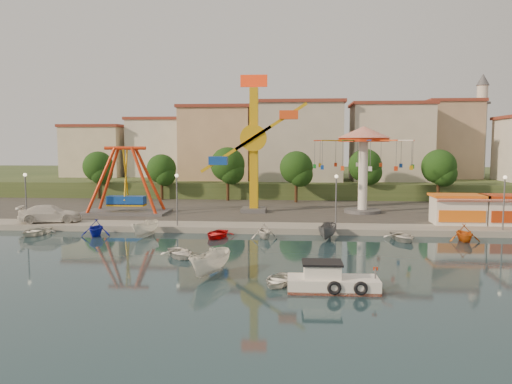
# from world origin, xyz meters

# --- Properties ---
(ground) EXTENTS (200.00, 200.00, 0.00)m
(ground) POSITION_xyz_m (0.00, 0.00, 0.00)
(ground) COLOR #142A37
(ground) RESTS_ON ground
(quay_deck) EXTENTS (200.00, 100.00, 0.60)m
(quay_deck) POSITION_xyz_m (0.00, 62.00, 0.30)
(quay_deck) COLOR #9E998E
(quay_deck) RESTS_ON ground
(asphalt_pad) EXTENTS (90.00, 28.00, 0.01)m
(asphalt_pad) POSITION_xyz_m (0.00, 30.00, 0.60)
(asphalt_pad) COLOR #4C4944
(asphalt_pad) RESTS_ON quay_deck
(hill_terrace) EXTENTS (200.00, 60.00, 3.00)m
(hill_terrace) POSITION_xyz_m (0.00, 67.00, 1.50)
(hill_terrace) COLOR #384C26
(hill_terrace) RESTS_ON ground
(pirate_ship_ride) EXTENTS (10.00, 5.00, 8.00)m
(pirate_ship_ride) POSITION_xyz_m (-16.18, 21.25, 4.39)
(pirate_ship_ride) COLOR #59595E
(pirate_ship_ride) RESTS_ON quay_deck
(kamikaze_tower) EXTENTS (8.61, 3.10, 16.50)m
(kamikaze_tower) POSITION_xyz_m (-0.66, 23.64, 8.37)
(kamikaze_tower) COLOR #59595E
(kamikaze_tower) RESTS_ON quay_deck
(wave_swinger) EXTENTS (11.60, 11.60, 10.40)m
(wave_swinger) POSITION_xyz_m (12.03, 24.31, 8.20)
(wave_swinger) COLOR #59595E
(wave_swinger) RESTS_ON quay_deck
(booth_left) EXTENTS (5.40, 3.78, 3.08)m
(booth_left) POSITION_xyz_m (20.78, 16.49, 2.16)
(booth_left) COLOR white
(booth_left) RESTS_ON quay_deck
(booth_mid) EXTENTS (5.40, 3.78, 3.08)m
(booth_mid) POSITION_xyz_m (25.93, 16.49, 2.16)
(booth_mid) COLOR white
(booth_mid) RESTS_ON quay_deck
(lamp_post_0) EXTENTS (0.14, 0.14, 5.00)m
(lamp_post_0) POSITION_xyz_m (-24.00, 13.00, 3.10)
(lamp_post_0) COLOR #59595E
(lamp_post_0) RESTS_ON quay_deck
(lamp_post_1) EXTENTS (0.14, 0.14, 5.00)m
(lamp_post_1) POSITION_xyz_m (-8.00, 13.00, 3.10)
(lamp_post_1) COLOR #59595E
(lamp_post_1) RESTS_ON quay_deck
(lamp_post_2) EXTENTS (0.14, 0.14, 5.00)m
(lamp_post_2) POSITION_xyz_m (8.00, 13.00, 3.10)
(lamp_post_2) COLOR #59595E
(lamp_post_2) RESTS_ON quay_deck
(lamp_post_3) EXTENTS (0.14, 0.14, 5.00)m
(lamp_post_3) POSITION_xyz_m (24.00, 13.00, 3.10)
(lamp_post_3) COLOR #59595E
(lamp_post_3) RESTS_ON quay_deck
(tree_0) EXTENTS (4.60, 4.60, 7.19)m
(tree_0) POSITION_xyz_m (-26.00, 36.98, 5.47)
(tree_0) COLOR #382314
(tree_0) RESTS_ON quay_deck
(tree_1) EXTENTS (4.35, 4.35, 6.80)m
(tree_1) POSITION_xyz_m (-16.00, 36.24, 5.20)
(tree_1) COLOR #382314
(tree_1) RESTS_ON quay_deck
(tree_2) EXTENTS (5.02, 5.02, 7.85)m
(tree_2) POSITION_xyz_m (-6.00, 35.81, 5.92)
(tree_2) COLOR #382314
(tree_2) RESTS_ON quay_deck
(tree_3) EXTENTS (4.68, 4.68, 7.32)m
(tree_3) POSITION_xyz_m (4.00, 34.36, 5.55)
(tree_3) COLOR #382314
(tree_3) RESTS_ON quay_deck
(tree_4) EXTENTS (4.86, 4.86, 7.60)m
(tree_4) POSITION_xyz_m (14.00, 37.35, 5.75)
(tree_4) COLOR #382314
(tree_4) RESTS_ON quay_deck
(tree_5) EXTENTS (4.83, 4.83, 7.54)m
(tree_5) POSITION_xyz_m (24.00, 35.54, 5.71)
(tree_5) COLOR #382314
(tree_5) RESTS_ON quay_deck
(building_0) EXTENTS (9.26, 9.53, 11.87)m
(building_0) POSITION_xyz_m (-33.37, 46.06, 8.93)
(building_0) COLOR beige
(building_0) RESTS_ON hill_terrace
(building_1) EXTENTS (12.33, 9.01, 8.63)m
(building_1) POSITION_xyz_m (-21.33, 51.38, 7.32)
(building_1) COLOR silver
(building_1) RESTS_ON hill_terrace
(building_2) EXTENTS (11.95, 9.28, 11.23)m
(building_2) POSITION_xyz_m (-8.19, 51.96, 8.62)
(building_2) COLOR tan
(building_2) RESTS_ON hill_terrace
(building_3) EXTENTS (12.59, 10.50, 9.20)m
(building_3) POSITION_xyz_m (5.60, 48.80, 7.60)
(building_3) COLOR beige
(building_3) RESTS_ON hill_terrace
(building_4) EXTENTS (10.75, 9.23, 9.24)m
(building_4) POSITION_xyz_m (19.07, 52.20, 7.62)
(building_4) COLOR beige
(building_4) RESTS_ON hill_terrace
(building_5) EXTENTS (12.77, 10.96, 11.21)m
(building_5) POSITION_xyz_m (32.37, 50.33, 8.61)
(building_5) COLOR tan
(building_5) RESTS_ON hill_terrace
(minaret) EXTENTS (2.80, 2.80, 18.00)m
(minaret) POSITION_xyz_m (36.00, 54.00, 12.55)
(minaret) COLOR silver
(minaret) RESTS_ON hill_terrace
(cabin_motorboat) EXTENTS (5.52, 2.31, 1.93)m
(cabin_motorboat) POSITION_xyz_m (6.23, -6.64, 0.51)
(cabin_motorboat) COLOR white
(cabin_motorboat) RESTS_ON ground
(rowboat_a) EXTENTS (4.02, 4.32, 0.73)m
(rowboat_a) POSITION_xyz_m (-4.95, 1.43, 0.36)
(rowboat_a) COLOR white
(rowboat_a) RESTS_ON ground
(rowboat_b) EXTENTS (3.12, 3.70, 0.65)m
(rowboat_b) POSITION_xyz_m (3.01, -5.69, 0.33)
(rowboat_b) COLOR white
(rowboat_b) RESTS_ON ground
(skiff) EXTENTS (3.10, 4.85, 1.75)m
(skiff) POSITION_xyz_m (-1.61, -3.88, 0.88)
(skiff) COLOR white
(skiff) RESTS_ON ground
(van) EXTENTS (6.72, 4.07, 1.82)m
(van) POSITION_xyz_m (-21.97, 14.00, 1.51)
(van) COLOR white
(van) RESTS_ON quay_deck
(moored_boat_0) EXTENTS (3.28, 4.17, 0.78)m
(moored_boat_0) POSITION_xyz_m (-21.37, 9.80, 0.39)
(moored_boat_0) COLOR silver
(moored_boat_0) RESTS_ON ground
(moored_boat_1) EXTENTS (3.27, 3.61, 1.65)m
(moored_boat_1) POSITION_xyz_m (-15.24, 9.80, 0.82)
(moored_boat_1) COLOR #1520BC
(moored_boat_1) RESTS_ON ground
(moored_boat_2) EXTENTS (2.54, 4.29, 1.56)m
(moored_boat_2) POSITION_xyz_m (-10.36, 9.80, 0.78)
(moored_boat_2) COLOR white
(moored_boat_2) RESTS_ON ground
(moored_boat_3) EXTENTS (3.32, 4.15, 0.77)m
(moored_boat_3) POSITION_xyz_m (-3.43, 9.80, 0.38)
(moored_boat_3) COLOR red
(moored_boat_3) RESTS_ON ground
(moored_boat_4) EXTENTS (3.17, 3.43, 1.50)m
(moored_boat_4) POSITION_xyz_m (1.09, 9.80, 0.75)
(moored_boat_4) COLOR silver
(moored_boat_4) RESTS_ON ground
(moored_boat_5) EXTENTS (2.38, 4.22, 1.54)m
(moored_boat_5) POSITION_xyz_m (7.04, 9.80, 0.77)
(moored_boat_5) COLOR slate
(moored_boat_5) RESTS_ON ground
(moored_boat_6) EXTENTS (3.42, 4.26, 0.79)m
(moored_boat_6) POSITION_xyz_m (13.87, 9.80, 0.39)
(moored_boat_6) COLOR silver
(moored_boat_6) RESTS_ON ground
(moored_boat_7) EXTENTS (2.81, 3.21, 1.63)m
(moored_boat_7) POSITION_xyz_m (19.37, 9.80, 0.82)
(moored_boat_7) COLOR #D55B12
(moored_boat_7) RESTS_ON ground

